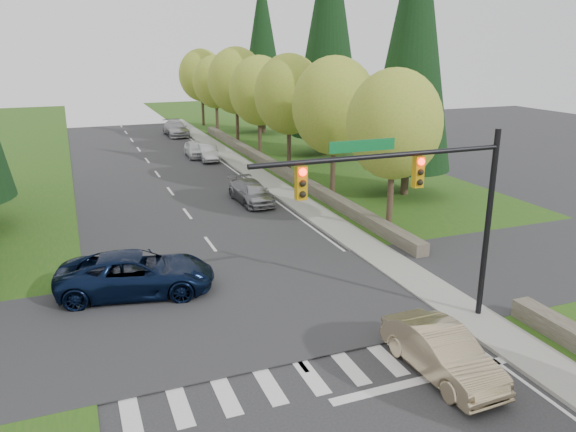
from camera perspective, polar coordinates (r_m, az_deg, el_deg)
grass_east at (r=36.77m, az=10.39°, el=2.02°), size 14.00×110.00×0.06m
cross_street at (r=21.26m, az=-2.98°, el=-9.33°), size 120.00×8.00×0.10m
sidewalk_east at (r=35.80m, az=0.35°, el=1.95°), size 1.80×80.00×0.13m
curb_east at (r=35.51m, az=-0.93°, el=1.82°), size 0.20×80.00×0.13m
stone_wall_north at (r=43.59m, az=-1.48°, el=5.10°), size 0.70×40.00×0.70m
traffic_signal at (r=18.40m, az=13.39°, el=2.56°), size 8.70×0.37×6.80m
decid_tree_0 at (r=28.70m, az=10.74°, el=9.12°), size 4.80×4.80×8.37m
decid_tree_1 at (r=34.80m, az=4.73°, el=11.06°), size 5.20×5.20×8.80m
decid_tree_2 at (r=41.08m, az=0.10°, el=12.24°), size 5.00×5.00×8.82m
decid_tree_3 at (r=47.70m, az=-2.95°, el=12.59°), size 5.00×5.00×8.55m
decid_tree_4 at (r=54.36m, az=-5.27°, el=13.53°), size 5.40×5.40×9.18m
decid_tree_5 at (r=61.08m, az=-7.35°, el=13.36°), size 4.80×4.80×8.30m
decid_tree_6 at (r=67.88m, az=-8.79°, el=13.96°), size 5.20×5.20×8.86m
conifer_e_a at (r=36.08m, az=12.67°, el=17.29°), size 5.44×5.44×17.80m
conifer_e_b at (r=48.80m, az=4.18°, el=18.70°), size 6.12×6.12×19.80m
conifer_e_c at (r=61.40m, az=-2.61°, el=17.01°), size 5.10×5.10×16.80m
sedan_champagne at (r=17.69m, az=15.38°, el=-13.18°), size 1.67×4.46×1.45m
suv_navy at (r=22.86m, az=-15.13°, el=-5.67°), size 6.45×3.90×1.67m
parked_car_a at (r=34.35m, az=-3.43°, el=2.28°), size 1.65×3.90×1.31m
parked_car_b at (r=34.77m, az=-3.79°, el=2.46°), size 2.05×4.62×1.32m
parked_car_c at (r=47.87m, az=-8.09°, el=6.42°), size 1.81×4.16×1.33m
parked_car_d at (r=49.51m, az=-9.36°, el=6.74°), size 1.78×4.09×1.37m
parked_car_e at (r=61.31m, az=-11.32°, el=8.70°), size 2.23×5.30×1.53m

